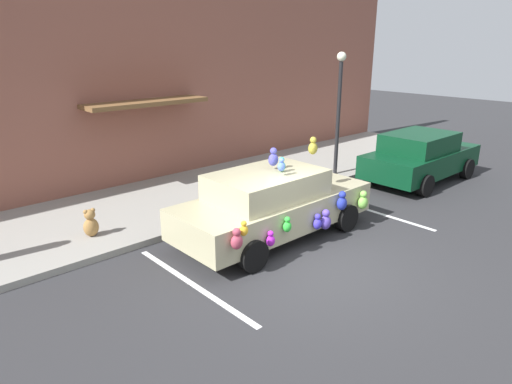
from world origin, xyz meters
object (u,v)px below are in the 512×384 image
(parked_sedan_behind, at_px, (420,156))
(street_lamp_post, at_px, (339,101))
(plush_covered_car, at_px, (273,203))
(teddy_bear_on_sidewalk, at_px, (91,224))

(parked_sedan_behind, xyz_separation_m, street_lamp_post, (-1.73, 1.95, 1.67))
(plush_covered_car, xyz_separation_m, teddy_bear_on_sidewalk, (-3.14, 2.44, -0.35))
(parked_sedan_behind, bearing_deg, teddy_bear_on_sidewalk, 165.73)
(plush_covered_car, height_order, teddy_bear_on_sidewalk, plush_covered_car)
(plush_covered_car, bearing_deg, parked_sedan_behind, 0.01)
(teddy_bear_on_sidewalk, bearing_deg, street_lamp_post, -3.57)
(plush_covered_car, height_order, parked_sedan_behind, plush_covered_car)
(plush_covered_car, relative_size, teddy_bear_on_sidewalk, 7.41)
(teddy_bear_on_sidewalk, bearing_deg, parked_sedan_behind, -14.27)
(parked_sedan_behind, height_order, teddy_bear_on_sidewalk, parked_sedan_behind)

